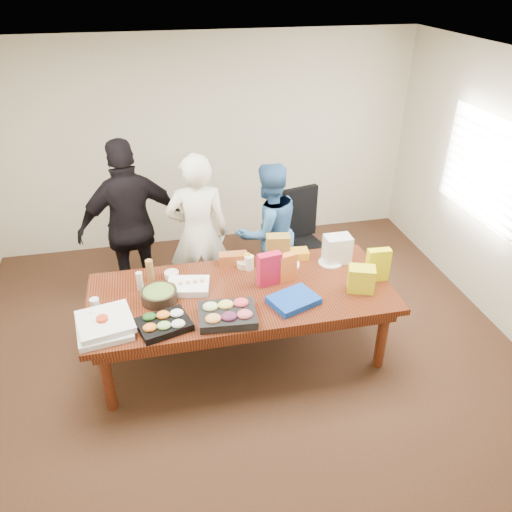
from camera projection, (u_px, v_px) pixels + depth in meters
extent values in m
cube|color=#47301E|center=(242.00, 353.00, 5.02)|extent=(5.50, 5.00, 0.02)
cube|color=white|center=(237.00, 69.00, 3.63)|extent=(5.50, 5.00, 0.02)
cube|color=beige|center=(204.00, 144.00, 6.42)|extent=(5.50, 0.04, 2.70)
cube|color=beige|center=(345.00, 494.00, 2.22)|extent=(5.50, 0.04, 2.70)
cube|color=white|center=(484.00, 169.00, 5.25)|extent=(0.03, 1.40, 1.10)
cube|color=beige|center=(480.00, 169.00, 5.24)|extent=(0.04, 1.36, 1.00)
cube|color=#4C1C0F|center=(242.00, 323.00, 4.82)|extent=(2.80, 1.20, 0.75)
cube|color=black|center=(302.00, 245.00, 5.76)|extent=(0.69, 0.69, 1.12)
imported|color=beige|center=(198.00, 235.00, 5.27)|extent=(0.67, 0.46, 1.79)
imported|color=#316098|center=(268.00, 232.00, 5.54)|extent=(0.92, 0.80, 1.59)
imported|color=black|center=(132.00, 227.00, 5.29)|extent=(1.20, 0.71, 1.91)
cube|color=black|center=(164.00, 324.00, 4.16)|extent=(0.49, 0.43, 0.06)
cube|color=black|center=(228.00, 315.00, 4.26)|extent=(0.52, 0.42, 0.07)
cube|color=white|center=(188.00, 286.00, 4.64)|extent=(0.43, 0.36, 0.07)
cylinder|color=black|center=(159.00, 296.00, 4.47)|extent=(0.34, 0.34, 0.11)
cube|color=#0E3AA0|center=(294.00, 300.00, 4.45)|extent=(0.49, 0.43, 0.06)
cube|color=red|center=(269.00, 269.00, 4.65)|extent=(0.23, 0.13, 0.32)
cube|color=#F2ED0D|center=(378.00, 265.00, 4.72)|extent=(0.22, 0.10, 0.33)
cube|color=orange|center=(287.00, 267.00, 4.72)|extent=(0.19, 0.13, 0.28)
cylinder|color=white|center=(249.00, 263.00, 4.92)|extent=(0.11, 0.11, 0.15)
cylinder|color=gold|center=(248.00, 261.00, 4.94)|extent=(0.06, 0.06, 0.16)
cylinder|color=olive|center=(150.00, 270.00, 4.73)|extent=(0.09, 0.09, 0.22)
cylinder|color=beige|center=(140.00, 281.00, 4.61)|extent=(0.08, 0.08, 0.18)
cube|color=orange|center=(295.00, 254.00, 5.12)|extent=(0.28, 0.18, 0.09)
cube|color=#9C4F22|center=(233.00, 259.00, 5.02)|extent=(0.29, 0.15, 0.11)
cube|color=olive|center=(278.00, 249.00, 4.99)|extent=(0.25, 0.17, 0.30)
cylinder|color=red|center=(103.00, 324.00, 4.11)|extent=(0.10, 0.10, 0.13)
cylinder|color=white|center=(94.00, 316.00, 4.22)|extent=(0.09, 0.09, 0.11)
cylinder|color=silver|center=(95.00, 305.00, 4.35)|extent=(0.10, 0.10, 0.11)
cube|color=silver|center=(104.00, 329.00, 4.12)|extent=(0.50, 0.50, 0.05)
cube|color=white|center=(105.00, 322.00, 4.12)|extent=(0.52, 0.52, 0.05)
cylinder|color=silver|center=(330.00, 262.00, 5.05)|extent=(0.28, 0.28, 0.01)
cylinder|color=white|center=(286.00, 264.00, 5.02)|extent=(0.33, 0.33, 0.02)
cylinder|color=beige|center=(244.00, 264.00, 4.98)|extent=(0.18, 0.18, 0.06)
cylinder|color=silver|center=(172.00, 274.00, 4.82)|extent=(0.18, 0.18, 0.06)
cube|color=silver|center=(337.00, 249.00, 5.02)|extent=(0.26, 0.19, 0.28)
cube|color=yellow|center=(361.00, 279.00, 4.59)|extent=(0.28, 0.24, 0.24)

